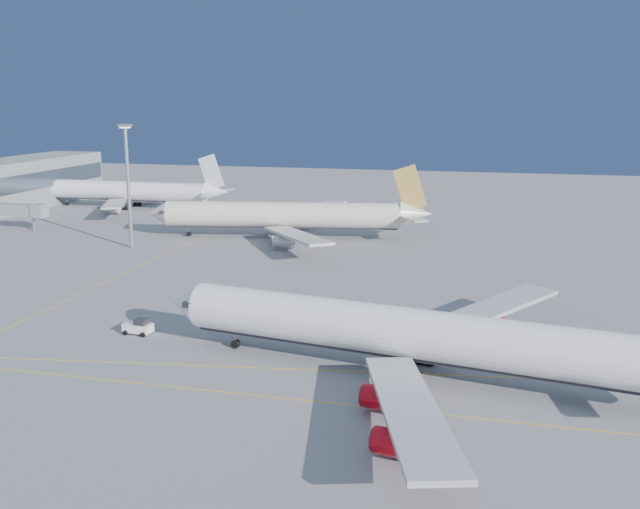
{
  "coord_description": "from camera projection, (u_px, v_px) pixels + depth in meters",
  "views": [
    {
      "loc": [
        29.96,
        -86.92,
        33.72
      ],
      "look_at": [
        0.87,
        30.55,
        7.0
      ],
      "focal_mm": 40.0,
      "sensor_mm": 36.0,
      "label": 1
    }
  ],
  "objects": [
    {
      "name": "airliner_etihad",
      "position": [
        289.0,
        215.0,
        174.05
      ],
      "size": [
        69.91,
        63.89,
        18.3
      ],
      "rotation": [
        0.0,
        0.0,
        0.17
      ],
      "color": "beige",
      "rests_on": "ground"
    },
    {
      "name": "taxiway_lines",
      "position": [
        180.0,
        329.0,
        106.16
      ],
      "size": [
        118.86,
        140.0,
        0.02
      ],
      "color": "gold",
      "rests_on": "ground"
    },
    {
      "name": "pushback_tug",
      "position": [
        139.0,
        327.0,
        103.63
      ],
      "size": [
        4.29,
        2.8,
        2.33
      ],
      "rotation": [
        0.0,
        0.0,
        -0.07
      ],
      "color": "white",
      "rests_on": "ground"
    },
    {
      "name": "airliner_virgin",
      "position": [
        421.0,
        336.0,
        86.64
      ],
      "size": [
        71.99,
        63.97,
        17.82
      ],
      "rotation": [
        0.0,
        0.0,
        -0.17
      ],
      "color": "white",
      "rests_on": "ground"
    },
    {
      "name": "jet_bridge",
      "position": [
        9.0,
        209.0,
        185.68
      ],
      "size": [
        23.6,
        3.6,
        6.9
      ],
      "color": "gray",
      "rests_on": "ground"
    },
    {
      "name": "ground",
      "position": [
        260.0,
        351.0,
        96.69
      ],
      "size": [
        500.0,
        500.0,
        0.0
      ],
      "primitive_type": "plane",
      "color": "slate",
      "rests_on": "ground"
    },
    {
      "name": "airliner_third",
      "position": [
        131.0,
        191.0,
        221.11
      ],
      "size": [
        64.42,
        59.62,
        17.33
      ],
      "rotation": [
        0.0,
        0.0,
        -0.0
      ],
      "color": "white",
      "rests_on": "ground"
    },
    {
      "name": "light_mast",
      "position": [
        128.0,
        176.0,
        160.13
      ],
      "size": [
        2.42,
        2.42,
        27.95
      ],
      "color": "gray",
      "rests_on": "ground"
    }
  ]
}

